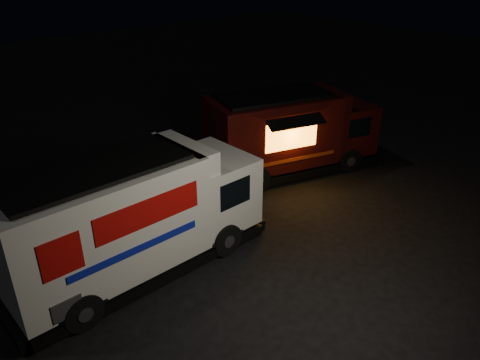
% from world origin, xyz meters
% --- Properties ---
extents(ground, '(80.00, 80.00, 0.00)m').
position_xyz_m(ground, '(0.00, 0.00, 0.00)').
color(ground, black).
rests_on(ground, ground).
extents(white_truck, '(7.70, 2.94, 3.44)m').
position_xyz_m(white_truck, '(-2.97, 1.52, 1.72)').
color(white_truck, silver).
rests_on(white_truck, ground).
extents(red_truck, '(7.45, 4.33, 3.26)m').
position_xyz_m(red_truck, '(4.91, 3.38, 1.63)').
color(red_truck, '#370A0B').
rests_on(red_truck, ground).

